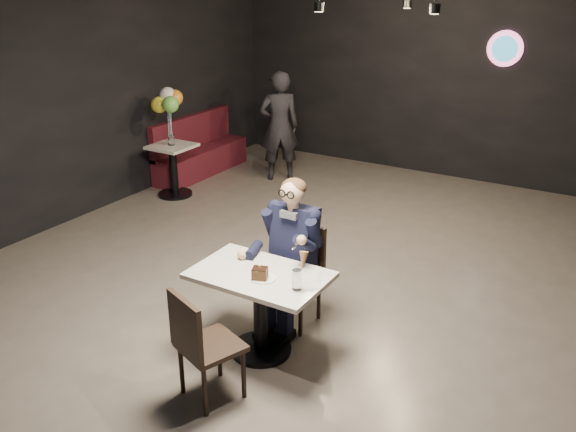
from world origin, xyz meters
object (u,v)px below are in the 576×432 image
Objects in this scene: seated_man at (294,251)px; sundae_glass at (297,280)px; main_table at (261,313)px; balloon_vase at (171,140)px; booth_bench at (201,146)px; chair_near at (211,344)px; chair_far at (294,277)px; passerby at (279,126)px; side_table at (174,172)px.

seated_man reaches higher than sundae_glass.
balloon_vase is at bearing 140.71° from main_table.
booth_bench reaches higher than main_table.
chair_near reaches higher than balloon_vase.
seated_man is (0.00, 0.00, 0.26)m from chair_far.
balloon_vase is 0.09× the size of passerby.
chair_near is 4.58m from side_table.
chair_far is 6.30× the size of balloon_vase.
chair_near is at bearing -90.00° from seated_man.
main_table is at bearing 80.15° from passerby.
passerby is at bearing 123.17° from sundae_glass.
booth_bench is (-3.50, 4.29, -0.00)m from chair_near.
seated_man is 3.81m from balloon_vase.
booth_bench is at bearing 134.04° from main_table.
chair_far reaches higher than main_table.
sundae_glass reaches higher than main_table.
balloon_vase reaches higher than main_table.
main_table is 1.57× the size of side_table.
chair_near reaches higher than main_table.
main_table is 0.60× the size of booth_bench.
seated_man is at bearing -32.86° from balloon_vase.
booth_bench reaches higher than side_table.
side_table is (-3.59, 2.69, -0.48)m from sundae_glass.
passerby is (0.89, 1.43, 0.01)m from balloon_vase.
main_table is 4.67m from passerby.
main_table is 7.54× the size of balloon_vase.
chair_near is 6.30× the size of balloon_vase.
main_table is 5.03m from booth_bench.
seated_man is at bearing 90.00° from main_table.
sundae_glass is at bearing 77.34° from chair_near.
chair_near is 5.53m from booth_bench.
balloon_vase is (0.00, 0.00, 0.47)m from side_table.
balloon_vase is (-3.59, 2.69, -0.01)m from sundae_glass.
chair_far and chair_near have the same top height.
side_table is (0.30, -1.00, -0.11)m from booth_bench.
main_table is 0.76× the size of seated_man.
seated_man is 3.82m from side_table.
seated_man is 8.70× the size of sundae_glass.
side_table is (-3.20, 3.29, -0.11)m from chair_near.
side_table is at bearing 0.00° from balloon_vase.
booth_bench is at bearing 106.70° from side_table.
chair_far is 3.81m from side_table.
chair_near is at bearing 76.52° from passerby.
seated_man is at bearing 110.81° from chair_near.
sundae_glass is at bearing -58.07° from chair_far.
balloon_vase is at bearing 143.10° from sundae_glass.
chair_far is 4.20m from passerby.
booth_bench is 1.11m from balloon_vase.
chair_near is 1.31× the size of side_table.
seated_man reaches higher than balloon_vase.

